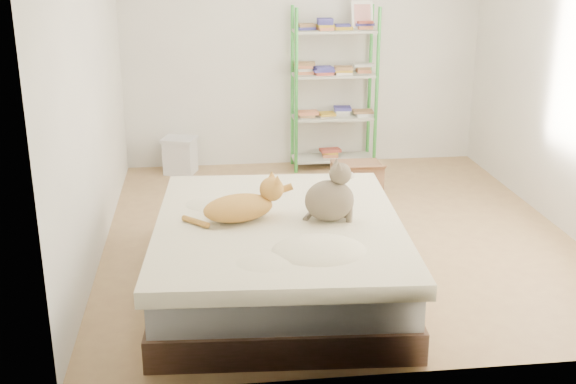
{
  "coord_description": "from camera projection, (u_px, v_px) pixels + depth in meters",
  "views": [
    {
      "loc": [
        -1.08,
        -5.51,
        2.28
      ],
      "look_at": [
        -0.5,
        -0.7,
        0.62
      ],
      "focal_mm": 45.0,
      "sensor_mm": 36.0,
      "label": 1
    }
  ],
  "objects": [
    {
      "name": "cardboard_box",
      "position": [
        357.0,
        180.0,
        6.88
      ],
      "size": [
        0.46,
        0.44,
        0.37
      ],
      "rotation": [
        0.0,
        0.0,
        -0.01
      ],
      "color": "#916248",
      "rests_on": "ground"
    },
    {
      "name": "orange_cat",
      "position": [
        238.0,
        205.0,
        4.82
      ],
      "size": [
        0.64,
        0.46,
        0.23
      ],
      "primitive_type": null,
      "rotation": [
        0.0,
        0.0,
        0.29
      ],
      "color": "gold",
      "rests_on": "bed"
    },
    {
      "name": "shelf_unit",
      "position": [
        335.0,
        84.0,
        7.54
      ],
      "size": [
        0.88,
        0.36,
        1.74
      ],
      "color": "green",
      "rests_on": "ground"
    },
    {
      "name": "bed",
      "position": [
        279.0,
        256.0,
        4.94
      ],
      "size": [
        1.77,
        2.15,
        0.52
      ],
      "rotation": [
        0.0,
        0.0,
        -0.06
      ],
      "color": "brown",
      "rests_on": "ground"
    },
    {
      "name": "room",
      "position": [
        341.0,
        78.0,
        5.61
      ],
      "size": [
        3.81,
        4.21,
        2.61
      ],
      "color": "tan",
      "rests_on": "ground"
    },
    {
      "name": "grey_cat",
      "position": [
        330.0,
        192.0,
        4.8
      ],
      "size": [
        0.36,
        0.3,
        0.41
      ],
      "primitive_type": null,
      "rotation": [
        0.0,
        0.0,
        1.56
      ],
      "color": "#756752",
      "rests_on": "bed"
    },
    {
      "name": "white_bin",
      "position": [
        180.0,
        155.0,
        7.56
      ],
      "size": [
        0.4,
        0.38,
        0.38
      ],
      "rotation": [
        0.0,
        0.0,
        -0.3
      ],
      "color": "silver",
      "rests_on": "ground"
    }
  ]
}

